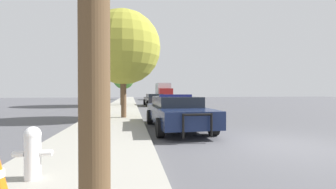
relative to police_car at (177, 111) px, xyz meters
The scene contains 10 objects.
ground_plane 4.05m from the police_car, 54.12° to the right, with size 110.00×110.00×0.00m, color #4F4F54.
sidewalk_left 4.30m from the police_car, 130.59° to the right, with size 3.00×110.00×0.13m.
police_car is the anchor object (origin of this frame).
fire_hydrant 6.15m from the police_car, 123.49° to the right, with size 0.58×0.25×0.84m.
traffic_light 18.31m from the police_car, 95.70° to the left, with size 3.03×0.35×5.77m.
car_background_midblock 15.22m from the police_car, 87.64° to the left, with size 2.16×4.62×1.29m.
box_truck 32.73m from the police_car, 82.77° to the left, with size 2.63×6.84×3.11m.
tree_sidewalk_mid 16.13m from the police_car, 100.23° to the left, with size 6.01×6.01×8.70m.
tree_sidewalk_far 34.63m from the police_car, 95.37° to the left, with size 3.97×3.97×5.86m.
tree_sidewalk_near 5.15m from the police_car, 123.59° to the left, with size 4.00×4.00×5.79m.
Camera 1 is at (-4.18, -5.77, 1.52)m, focal length 24.00 mm.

